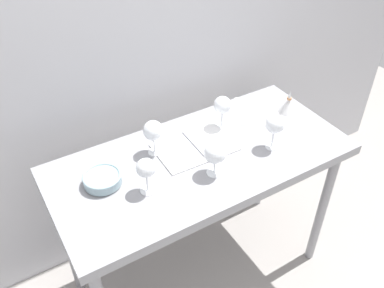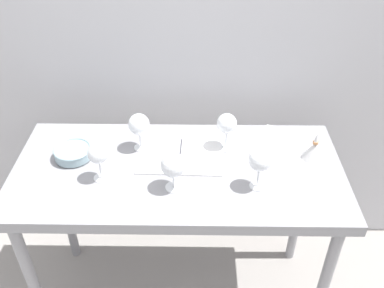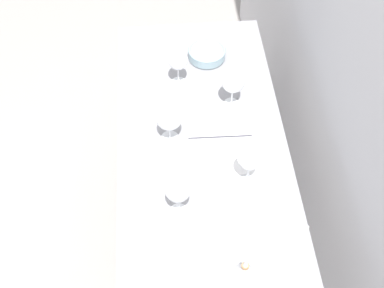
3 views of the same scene
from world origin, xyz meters
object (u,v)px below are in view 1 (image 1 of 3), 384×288
at_px(wine_glass_near_center, 215,153).
at_px(decanter_funnel, 288,105).
at_px(wine_glass_near_right, 275,124).
at_px(wine_glass_far_left, 153,131).
at_px(tasting_sheet_upper, 249,111).
at_px(tasting_bowl, 102,179).
at_px(wine_glass_far_right, 222,106).
at_px(open_notebook, 195,147).
at_px(wine_glass_near_left, 146,169).

bearing_deg(wine_glass_near_center, decanter_funnel, 18.64).
relative_size(wine_glass_near_right, wine_glass_near_center, 1.08).
height_order(wine_glass_near_right, wine_glass_near_center, wine_glass_near_right).
xyz_separation_m(wine_glass_far_left, tasting_sheet_upper, (0.59, 0.04, -0.12)).
xyz_separation_m(wine_glass_far_left, tasting_bowl, (-0.28, -0.07, -0.10)).
relative_size(wine_glass_far_left, tasting_sheet_upper, 0.69).
relative_size(wine_glass_far_right, tasting_bowl, 1.06).
distance_m(wine_glass_far_right, open_notebook, 0.25).
height_order(open_notebook, decanter_funnel, decanter_funnel).
xyz_separation_m(wine_glass_far_left, wine_glass_near_right, (0.49, -0.25, 0.01)).
distance_m(open_notebook, tasting_bowl, 0.46).
distance_m(tasting_sheet_upper, tasting_bowl, 0.88).
bearing_deg(tasting_sheet_upper, wine_glass_near_left, -128.13).
bearing_deg(decanter_funnel, wine_glass_near_center, -161.36).
distance_m(wine_glass_near_right, tasting_sheet_upper, 0.33).
height_order(open_notebook, tasting_bowl, tasting_bowl).
bearing_deg(wine_glass_near_center, wine_glass_far_right, 50.66).
relative_size(open_notebook, tasting_sheet_upper, 1.46).
distance_m(wine_glass_near_center, tasting_sheet_upper, 0.54).
xyz_separation_m(wine_glass_near_left, decanter_funnel, (0.90, 0.15, -0.08)).
bearing_deg(wine_glass_near_center, wine_glass_near_left, 169.92).
bearing_deg(wine_glass_near_left, tasting_sheet_upper, 19.16).
distance_m(wine_glass_far_left, wine_glass_near_center, 0.31).
bearing_deg(wine_glass_far_right, wine_glass_near_right, -66.15).
bearing_deg(wine_glass_near_center, wine_glass_near_right, 1.96).
distance_m(wine_glass_near_center, open_notebook, 0.22).
bearing_deg(tasting_bowl, tasting_sheet_upper, 7.66).
relative_size(wine_glass_near_right, decanter_funnel, 1.44).
xyz_separation_m(wine_glass_far_right, decanter_funnel, (0.38, -0.07, -0.09)).
xyz_separation_m(wine_glass_far_right, tasting_sheet_upper, (0.21, 0.04, -0.12)).
bearing_deg(wine_glass_far_right, decanter_funnel, -10.09).
distance_m(wine_glass_far_left, tasting_bowl, 0.31).
relative_size(wine_glass_near_center, tasting_bowl, 1.01).
xyz_separation_m(wine_glass_near_center, tasting_sheet_upper, (0.43, 0.30, -0.11)).
relative_size(wine_glass_near_left, tasting_sheet_upper, 0.66).
bearing_deg(wine_glass_near_left, tasting_bowl, 137.40).
bearing_deg(wine_glass_far_left, tasting_sheet_upper, 4.31).
distance_m(wine_glass_far_right, wine_glass_near_left, 0.56).
xyz_separation_m(tasting_sheet_upper, decanter_funnel, (0.17, -0.10, 0.04)).
distance_m(wine_glass_near_right, open_notebook, 0.39).
distance_m(wine_glass_far_left, decanter_funnel, 0.76).
height_order(wine_glass_near_left, decanter_funnel, wine_glass_near_left).
relative_size(wine_glass_near_left, wine_glass_near_center, 1.01).
height_order(tasting_bowl, decanter_funnel, decanter_funnel).
relative_size(wine_glass_near_left, open_notebook, 0.46).
bearing_deg(open_notebook, wine_glass_near_center, -93.81).
height_order(wine_glass_far_right, tasting_bowl, wine_glass_far_right).
bearing_deg(decanter_funnel, wine_glass_far_left, 175.51).
xyz_separation_m(tasting_bowl, decanter_funnel, (1.04, 0.01, 0.01)).
bearing_deg(decanter_funnel, tasting_sheet_upper, 148.81).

